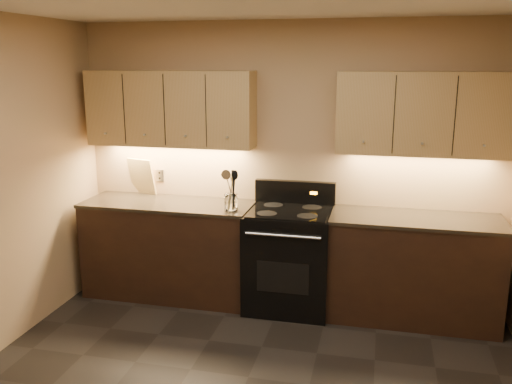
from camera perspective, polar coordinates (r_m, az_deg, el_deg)
wall_back at (r=5.11m, az=3.37°, el=3.05°), size 4.00×0.04×2.60m
counter_left at (r=5.35m, az=-9.08°, el=-5.89°), size 1.62×0.62×0.93m
counter_right at (r=4.99m, az=16.22°, el=-7.72°), size 1.46×0.62×0.93m
stove at (r=5.02m, az=3.52°, el=-6.90°), size 0.76×0.68×1.14m
upper_cab_left at (r=5.20m, az=-9.00°, el=8.65°), size 1.60×0.30×0.70m
upper_cab_right at (r=4.83m, az=17.18°, el=7.86°), size 1.44×0.30×0.70m
outlet_plate at (r=5.51m, az=-10.11°, el=1.72°), size 0.08×0.01×0.12m
utensil_crock at (r=4.87m, az=-2.64°, el=-1.12°), size 0.12×0.12×0.15m
cutting_board at (r=5.54m, az=-11.94°, el=1.62°), size 0.31×0.17×0.37m
wooden_spoon at (r=4.84m, az=-2.87°, el=0.11°), size 0.10×0.11×0.33m
black_spoon at (r=4.85m, az=-2.53°, el=0.30°), size 0.10×0.10×0.35m
black_turner at (r=4.80m, az=-2.51°, el=0.26°), size 0.10×0.13×0.37m
steel_skimmer at (r=4.82m, az=-2.23°, el=0.17°), size 0.18×0.11×0.36m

